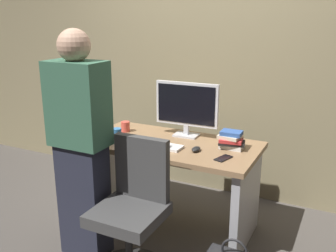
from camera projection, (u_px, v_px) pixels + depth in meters
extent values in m
plane|color=#4C4742|center=(171.00, 224.00, 3.26)|extent=(9.00, 9.00, 0.00)
cube|color=#8C7F5B|center=(211.00, 39.00, 3.58)|extent=(6.40, 0.10, 3.00)
cube|color=#93704C|center=(171.00, 145.00, 3.06)|extent=(1.39, 0.71, 0.04)
cube|color=#B2B2B7|center=(107.00, 173.00, 3.44)|extent=(0.06, 0.63, 0.70)
cube|color=#B2B2B7|center=(246.00, 203.00, 2.89)|extent=(0.06, 0.63, 0.70)
cylinder|color=black|center=(129.00, 245.00, 2.57)|extent=(0.05, 0.05, 0.39)
cube|color=#3F3F3F|center=(128.00, 214.00, 2.51)|extent=(0.44, 0.44, 0.08)
cube|color=#3F3F3F|center=(142.00, 168.00, 2.60)|extent=(0.40, 0.06, 0.44)
cube|color=#262838|center=(84.00, 200.00, 2.78)|extent=(0.34, 0.20, 0.85)
cube|color=#38664C|center=(78.00, 104.00, 2.57)|extent=(0.40, 0.24, 0.58)
sphere|color=tan|center=(74.00, 45.00, 2.46)|extent=(0.22, 0.22, 0.22)
cube|color=silver|center=(186.00, 135.00, 3.21)|extent=(0.20, 0.15, 0.02)
cube|color=silver|center=(186.00, 130.00, 3.20)|extent=(0.04, 0.03, 0.08)
cube|color=silver|center=(187.00, 104.00, 3.13)|extent=(0.54, 0.05, 0.36)
cube|color=black|center=(186.00, 104.00, 3.12)|extent=(0.50, 0.02, 0.32)
cube|color=white|center=(156.00, 145.00, 2.97)|extent=(0.43, 0.14, 0.02)
ellipsoid|color=black|center=(196.00, 149.00, 2.85)|extent=(0.06, 0.10, 0.03)
cylinder|color=#3372B2|center=(117.00, 135.00, 3.08)|extent=(0.08, 0.08, 0.10)
cylinder|color=#D84C3F|center=(125.00, 127.00, 3.33)|extent=(0.08, 0.08, 0.09)
cube|color=white|center=(232.00, 146.00, 2.91)|extent=(0.17, 0.12, 0.04)
cube|color=black|center=(232.00, 143.00, 2.90)|extent=(0.22, 0.18, 0.02)
cube|color=red|center=(231.00, 140.00, 2.90)|extent=(0.19, 0.17, 0.02)
cube|color=beige|center=(230.00, 136.00, 2.90)|extent=(0.18, 0.16, 0.03)
cube|color=#3359A5|center=(232.00, 133.00, 2.89)|extent=(0.16, 0.12, 0.03)
cube|color=black|center=(223.00, 158.00, 2.71)|extent=(0.11, 0.16, 0.01)
torus|color=#262628|center=(234.00, 251.00, 2.40)|extent=(0.18, 0.02, 0.18)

